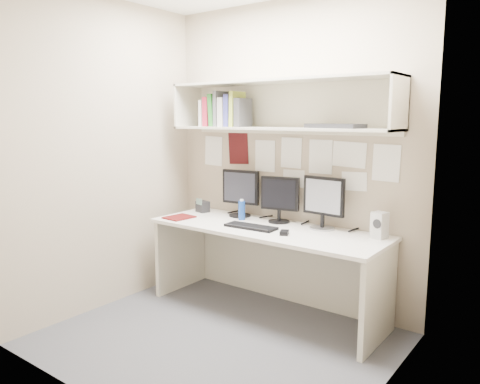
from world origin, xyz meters
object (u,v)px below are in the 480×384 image
Objects in this scene: monitor_left at (240,191)px; maroon_notebook at (179,217)px; desk at (266,269)px; monitor_right at (324,200)px; monitor_center at (280,197)px; desk_phone at (203,206)px; speaker at (379,225)px; keyboard at (251,227)px.

monitor_left is 0.60m from maroon_notebook.
desk is 4.73× the size of monitor_right.
monitor_center reaches higher than desk_phone.
monitor_center is (0.42, 0.00, -0.01)m from monitor_left.
monitor_left is 2.12× the size of speaker.
desk is 0.94m from desk_phone.
desk is at bearing -152.79° from speaker.
monitor_right is 0.97× the size of keyboard.
desk is 0.77m from monitor_left.
keyboard reaches higher than desk.
desk is at bearing 3.55° from desk_phone.
monitor_center is at bearing 75.32° from keyboard.
monitor_right is at bearing 31.45° from keyboard.
monitor_left is 1.00× the size of monitor_right.
monitor_right reaches higher than monitor_center.
desk is 14.73× the size of desk_phone.
monitor_left is 0.83m from monitor_right.
speaker is at bearing 17.58° from maroon_notebook.
speaker is at bearing -13.18° from monitor_center.
maroon_notebook is (-1.22, -0.40, -0.23)m from monitor_right.
desk_phone reaches higher than maroon_notebook.
monitor_left reaches higher than desk.
monitor_left is at bearing 153.04° from desk.
monitor_center is 0.93× the size of monitor_right.
desk is 5.10× the size of monitor_center.
speaker is (1.30, -0.02, -0.13)m from monitor_left.
desk is 4.75× the size of monitor_left.
desk_phone is (-1.70, -0.05, -0.05)m from speaker.
keyboard reaches higher than maroon_notebook.
keyboard is 1.01m from speaker.
desk is 0.92m from maroon_notebook.
monitor_right reaches higher than desk.
monitor_right is 1.30m from maroon_notebook.
monitor_left is 1.07× the size of monitor_center.
desk is 0.62m from monitor_center.
monitor_right is at bearing 17.05° from desk_phone.
desk is 0.40m from keyboard.
desk_phone is at bearing 169.66° from desk.
desk_phone is at bearing 158.02° from keyboard.
keyboard is at bearing -49.67° from monitor_left.
monitor_center is at bearing 31.33° from maroon_notebook.
monitor_center is at bearing -166.94° from speaker.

